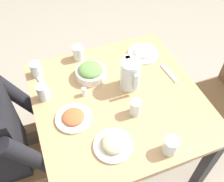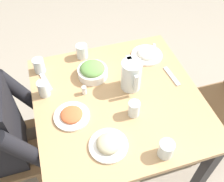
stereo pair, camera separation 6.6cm
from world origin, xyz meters
The scene contains 17 objects.
ground_plane centered at (0.00, 0.00, 0.00)m, with size 8.00×8.00×0.00m, color gray.
dining_table centered at (0.00, 0.00, 0.60)m, with size 0.97×0.97×0.71m.
diner_near centered at (0.01, -0.59, 0.64)m, with size 0.48×0.53×1.16m.
water_pitcher centered at (-0.07, 0.10, 0.80)m, with size 0.16×0.12×0.19m.
salad_bowl centered at (-0.22, -0.10, 0.75)m, with size 0.19×0.19×0.09m.
plate_rice_curry centered at (0.05, -0.29, 0.72)m, with size 0.20×0.20×0.04m.
plate_beans centered at (0.28, -0.14, 0.72)m, with size 0.20×0.20×0.06m.
plate_yoghurt centered at (-0.30, 0.30, 0.72)m, with size 0.21×0.21×0.05m.
water_glass_near_left centered at (-0.42, -0.12, 0.75)m, with size 0.07×0.07×0.10m, color silver.
water_glass_by_pitcher centered at (0.40, 0.11, 0.75)m, with size 0.08×0.08×0.10m, color silver.
water_glass_far_right centered at (-0.36, -0.41, 0.75)m, with size 0.07×0.07×0.09m, color silver.
water_glass_near_right centered at (-0.15, -0.41, 0.76)m, with size 0.06×0.06×0.10m, color silver.
water_glass_far_left centered at (0.13, 0.05, 0.75)m, with size 0.06×0.06×0.10m, color silver.
salt_shaker centered at (-0.10, -0.18, 0.73)m, with size 0.03×0.03×0.05m.
fork_near centered at (-0.26, -0.39, 0.71)m, with size 0.17×0.03×0.01m, color silver.
knife_near centered at (-0.31, 0.36, 0.71)m, with size 0.18×0.02×0.01m, color silver.
fork_far centered at (-0.07, 0.38, 0.71)m, with size 0.17×0.03×0.01m, color silver.
Camera 1 is at (0.88, -0.37, 1.87)m, focal length 41.09 mm.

